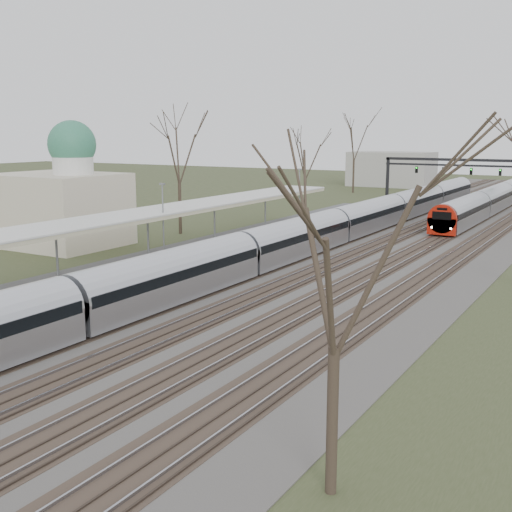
{
  "coord_description": "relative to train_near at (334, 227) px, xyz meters",
  "views": [
    {
      "loc": [
        19.12,
        0.82,
        9.33
      ],
      "look_at": [
        -0.22,
        33.48,
        2.0
      ],
      "focal_mm": 45.0,
      "sensor_mm": 36.0,
      "label": 1
    }
  ],
  "objects": [
    {
      "name": "tree_west_far",
      "position": [
        -14.5,
        -2.29,
        6.54
      ],
      "size": [
        5.5,
        5.5,
        11.33
      ],
      "color": "#2D231C",
      "rests_on": "ground"
    },
    {
      "name": "dome_building",
      "position": [
        -19.21,
        -12.29,
        2.24
      ],
      "size": [
        10.0,
        8.0,
        10.3
      ],
      "color": "beige",
      "rests_on": "ground"
    },
    {
      "name": "platform",
      "position": [
        -6.55,
        -12.79,
        -0.98
      ],
      "size": [
        3.5,
        69.0,
        1.0
      ],
      "primitive_type": "cube",
      "color": "#9E9B93",
      "rests_on": "ground"
    },
    {
      "name": "train_near",
      "position": [
        0.0,
        0.0,
        0.0
      ],
      "size": [
        2.62,
        90.21,
        3.05
      ],
      "color": "#B5B8C0",
      "rests_on": "ground"
    },
    {
      "name": "canopy",
      "position": [
        -6.55,
        -17.3,
        2.45
      ],
      "size": [
        4.1,
        50.0,
        3.11
      ],
      "color": "slate",
      "rests_on": "platform"
    },
    {
      "name": "signal_gantry",
      "position": [
        2.79,
        34.7,
        3.43
      ],
      "size": [
        21.0,
        0.59,
        6.08
      ],
      "color": "black",
      "rests_on": "ground"
    },
    {
      "name": "track_bed",
      "position": [
        2.76,
        4.71,
        -1.42
      ],
      "size": [
        24.0,
        160.0,
        0.22
      ],
      "color": "#474442",
      "rests_on": "ground"
    },
    {
      "name": "tree_east_near",
      "position": [
        15.5,
        -35.29,
        5.08
      ],
      "size": [
        4.5,
        4.5,
        9.27
      ],
      "color": "#2D231C",
      "rests_on": "ground"
    },
    {
      "name": "train_far",
      "position": [
        7.0,
        37.58,
        0.0
      ],
      "size": [
        2.62,
        60.21,
        3.05
      ],
      "color": "#B5B8C0",
      "rests_on": "ground"
    }
  ]
}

